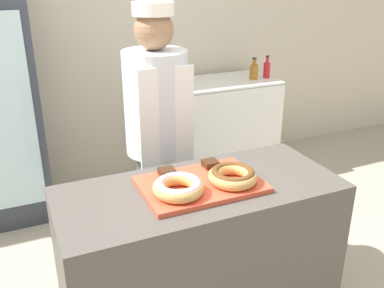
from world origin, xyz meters
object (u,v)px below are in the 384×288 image
Objects in this scene: brownie_back_left at (167,172)px; chest_freezer at (221,126)px; donut_chocolate_glaze at (233,175)px; brownie_back_right at (210,164)px; serving_tray at (201,184)px; bottle_red at (267,69)px; donut_light_glaze at (178,187)px; baker_person at (158,140)px; bottle_amber at (254,71)px.

chest_freezer is (1.16, 1.62, -0.47)m from brownie_back_left.
donut_chocolate_glaze reaches higher than brownie_back_right.
serving_tray is 0.18m from brownie_back_right.
bottle_red is at bearing 49.13° from brownie_back_right.
donut_light_glaze reaches higher than chest_freezer.
bottle_red is at bearing 35.78° from baker_person.
serving_tray is at bearing -49.08° from brownie_back_left.
bottle_amber is (1.31, 1.04, 0.09)m from baker_person.
donut_chocolate_glaze is 0.20m from brownie_back_right.
bottle_red is (1.46, 1.69, 0.08)m from serving_tray.
bottle_amber is (1.19, 1.75, 0.03)m from donut_chocolate_glaze.
baker_person reaches higher than bottle_red.
baker_person is at bearing -141.46° from bottle_amber.
bottle_red is (1.35, 1.56, 0.05)m from brownie_back_right.
donut_light_glaze reaches higher than brownie_back_right.
donut_chocolate_glaze is 2.12m from bottle_amber.
bottle_amber is (1.46, 1.75, 0.03)m from donut_light_glaze.
serving_tray is 7.63× the size of brownie_back_right.
donut_light_glaze is at bearing -129.85° from bottle_amber.
donut_chocolate_glaze is at bearing -124.14° from bottle_amber.
chest_freezer is at bearing 60.33° from brownie_back_right.
serving_tray is 0.16m from donut_chocolate_glaze.
chest_freezer is (0.92, 1.62, -0.47)m from brownie_back_right.
donut_chocolate_glaze is 0.32m from brownie_back_left.
brownie_back_left reaches higher than chest_freezer.
donut_light_glaze is 1.13× the size of bottle_red.
bottle_amber is (1.32, 1.69, 0.07)m from serving_tray.
donut_chocolate_glaze is at bearing -127.14° from bottle_red.
bottle_amber is (1.44, 1.55, 0.05)m from brownie_back_left.
donut_light_glaze is 0.24× the size of chest_freezer.
donut_light_glaze is at bearing 180.00° from donut_chocolate_glaze.
donut_light_glaze is 2.22m from chest_freezer.
donut_light_glaze is 0.27m from donut_chocolate_glaze.
brownie_back_right is 0.53m from baker_person.
chest_freezer is 4.76× the size of bottle_red.
baker_person reaches higher than donut_chocolate_glaze.
donut_chocolate_glaze is at bearing -37.66° from brownie_back_left.
donut_chocolate_glaze is at bearing 0.00° from donut_light_glaze.
brownie_back_left is 0.36× the size of bottle_red.
baker_person is 1.67m from bottle_amber.
brownie_back_right is (-0.02, 0.20, -0.02)m from donut_chocolate_glaze.
donut_light_glaze reaches higher than brownie_back_left.
bottle_red reaches higher than chest_freezer.
chest_freezer is 4.94× the size of bottle_amber.
bottle_amber is (-0.14, -0.00, -0.00)m from bottle_red.
donut_chocolate_glaze is at bearing -80.55° from baker_person.
bottle_red reaches higher than donut_light_glaze.
bottle_red is at bearing 44.54° from brownie_back_left.
bottle_amber reaches higher than serving_tray.
bottle_red is at bearing 47.58° from donut_light_glaze.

